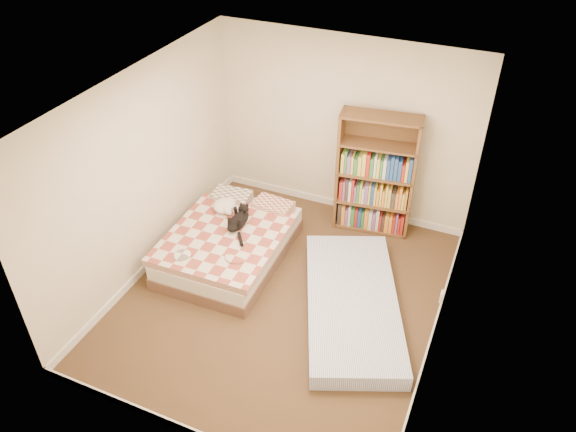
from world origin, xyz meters
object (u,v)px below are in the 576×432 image
at_px(white_dog, 225,206).
at_px(bookshelf, 375,189).
at_px(bed, 231,242).
at_px(black_cat, 240,220).
at_px(floor_mattress, 352,303).

bearing_deg(white_dog, bookshelf, 26.99).
xyz_separation_m(bed, black_cat, (0.07, 0.13, 0.29)).
bearing_deg(bookshelf, black_cat, -145.90).
height_order(bookshelf, black_cat, bookshelf).
xyz_separation_m(bookshelf, floor_mattress, (0.26, -1.65, -0.50)).
distance_m(bed, black_cat, 0.33).
xyz_separation_m(bed, bookshelf, (1.45, 1.35, 0.37)).
relative_size(black_cat, white_dog, 2.22).
bearing_deg(bookshelf, floor_mattress, -88.41).
distance_m(bed, bookshelf, 2.01).
relative_size(floor_mattress, white_dog, 6.67).
bearing_deg(bookshelf, bed, -144.48).
distance_m(bookshelf, floor_mattress, 1.74).
bearing_deg(bookshelf, white_dog, -155.82).
bearing_deg(black_cat, white_dog, 138.47).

